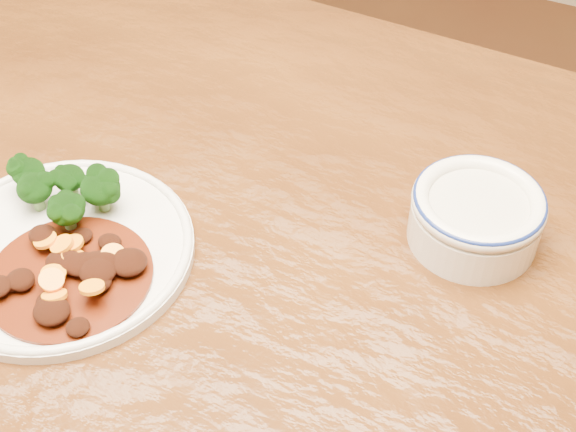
% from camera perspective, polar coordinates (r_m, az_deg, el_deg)
% --- Properties ---
extents(dining_table, '(1.53, 0.95, 0.75)m').
position_cam_1_polar(dining_table, '(0.85, -5.79, -5.03)').
color(dining_table, '#562D0F').
rests_on(dining_table, ground).
extents(dinner_plate, '(0.25, 0.25, 0.02)m').
position_cam_1_polar(dinner_plate, '(0.79, -15.82, -2.32)').
color(dinner_plate, white).
rests_on(dinner_plate, dining_table).
extents(broccoli_florets, '(0.12, 0.07, 0.04)m').
position_cam_1_polar(broccoli_florets, '(0.81, -15.69, 1.88)').
color(broccoli_florets, '#64954D').
rests_on(broccoli_florets, dinner_plate).
extents(mince_stew, '(0.15, 0.15, 0.03)m').
position_cam_1_polar(mince_stew, '(0.75, -14.90, -3.90)').
color(mince_stew, '#4F1A08').
rests_on(mince_stew, dinner_plate).
extents(dip_bowl, '(0.13, 0.13, 0.06)m').
position_cam_1_polar(dip_bowl, '(0.78, 13.23, 0.09)').
color(dip_bowl, white).
rests_on(dip_bowl, dining_table).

